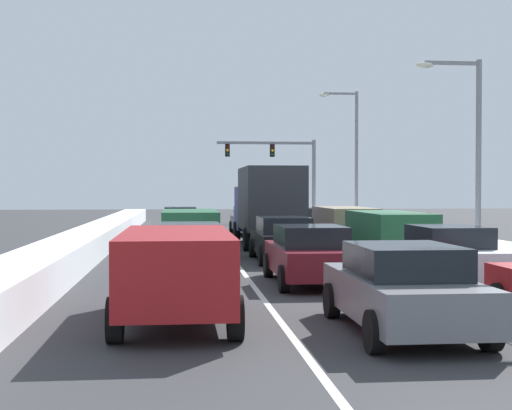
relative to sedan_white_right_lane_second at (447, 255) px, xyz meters
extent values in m
plane|color=#333335|center=(-3.27, 7.25, -0.76)|extent=(128.99, 128.99, 0.00)
cube|color=silver|center=(-1.57, 12.21, -0.76)|extent=(0.14, 54.57, 0.01)
cube|color=silver|center=(-4.97, 12.21, -0.76)|extent=(0.14, 54.57, 0.01)
cube|color=white|center=(3.73, 12.21, -0.46)|extent=(2.01, 54.57, 0.61)
cube|color=white|center=(-10.27, 12.21, -0.32)|extent=(1.57, 54.57, 0.89)
cylinder|color=black|center=(-0.73, -4.79, -0.43)|extent=(0.22, 0.66, 0.66)
cube|color=silver|center=(0.00, 0.04, -0.13)|extent=(1.82, 4.50, 0.70)
cube|color=black|center=(0.00, -0.11, 0.47)|extent=(1.64, 2.20, 0.55)
cube|color=red|center=(-0.69, -2.16, -0.01)|extent=(0.24, 0.08, 0.14)
cube|color=red|center=(0.69, -2.16, -0.01)|extent=(0.24, 0.08, 0.14)
cylinder|color=black|center=(-0.89, 1.59, -0.43)|extent=(0.22, 0.66, 0.66)
cylinder|color=black|center=(0.89, 1.59, -0.43)|extent=(0.22, 0.66, 0.66)
cylinder|color=black|center=(-0.89, -1.51, -0.43)|extent=(0.22, 0.66, 0.66)
cylinder|color=black|center=(0.89, -1.51, -0.43)|extent=(0.22, 0.66, 0.66)
cube|color=#1E5633|center=(0.25, 6.08, 0.28)|extent=(1.95, 4.90, 1.25)
cube|color=black|center=(0.25, 3.67, 0.56)|extent=(1.56, 0.06, 0.55)
cube|color=red|center=(-0.53, 3.68, 0.18)|extent=(0.20, 0.08, 0.28)
cube|color=red|center=(1.03, 3.68, 0.18)|extent=(0.20, 0.08, 0.28)
cylinder|color=black|center=(-0.70, 7.78, -0.39)|extent=(0.25, 0.74, 0.74)
cylinder|color=black|center=(1.21, 7.78, -0.39)|extent=(0.25, 0.74, 0.74)
cylinder|color=black|center=(-0.70, 4.38, -0.39)|extent=(0.25, 0.74, 0.74)
cylinder|color=black|center=(1.21, 4.38, -0.39)|extent=(0.25, 0.74, 0.74)
cube|color=#937F60|center=(0.19, 12.61, 0.28)|extent=(1.95, 4.90, 1.25)
cube|color=black|center=(0.19, 10.20, 0.56)|extent=(1.56, 0.06, 0.55)
cube|color=red|center=(-0.59, 10.21, 0.18)|extent=(0.20, 0.08, 0.28)
cube|color=red|center=(0.97, 10.21, 0.18)|extent=(0.20, 0.08, 0.28)
cylinder|color=black|center=(-0.76, 14.31, -0.39)|extent=(0.25, 0.74, 0.74)
cylinder|color=black|center=(1.15, 14.31, -0.39)|extent=(0.25, 0.74, 0.74)
cylinder|color=black|center=(-0.76, 10.91, -0.39)|extent=(0.25, 0.74, 0.74)
cylinder|color=black|center=(1.15, 10.91, -0.39)|extent=(0.25, 0.74, 0.74)
cube|color=#B7BABF|center=(0.05, 18.44, -0.13)|extent=(1.82, 4.50, 0.70)
cube|color=black|center=(0.05, 18.29, 0.47)|extent=(1.64, 2.20, 0.55)
cube|color=red|center=(-0.64, 16.24, -0.01)|extent=(0.24, 0.08, 0.14)
cube|color=red|center=(0.74, 16.24, -0.01)|extent=(0.24, 0.08, 0.14)
cylinder|color=black|center=(-0.84, 19.99, -0.43)|extent=(0.22, 0.66, 0.66)
cylinder|color=black|center=(0.94, 19.99, -0.43)|extent=(0.22, 0.66, 0.66)
cylinder|color=black|center=(-0.84, 16.89, -0.43)|extent=(0.22, 0.66, 0.66)
cylinder|color=black|center=(0.94, 16.89, -0.43)|extent=(0.22, 0.66, 0.66)
cube|color=slate|center=(-3.05, -6.05, -0.13)|extent=(1.82, 4.50, 0.70)
cube|color=black|center=(-3.05, -6.20, 0.47)|extent=(1.64, 2.20, 0.55)
cube|color=red|center=(-3.74, -8.25, -0.01)|extent=(0.24, 0.08, 0.14)
cube|color=red|center=(-2.36, -8.25, -0.01)|extent=(0.24, 0.08, 0.14)
cylinder|color=black|center=(-3.94, -4.50, -0.43)|extent=(0.22, 0.66, 0.66)
cylinder|color=black|center=(-2.16, -4.50, -0.43)|extent=(0.22, 0.66, 0.66)
cylinder|color=black|center=(-3.94, -7.60, -0.43)|extent=(0.22, 0.66, 0.66)
cylinder|color=black|center=(-2.16, -7.60, -0.43)|extent=(0.22, 0.66, 0.66)
cube|color=maroon|center=(-3.49, 0.48, -0.13)|extent=(1.82, 4.50, 0.70)
cube|color=black|center=(-3.49, 0.33, 0.47)|extent=(1.64, 2.20, 0.55)
cube|color=red|center=(-4.18, -1.72, -0.01)|extent=(0.24, 0.08, 0.14)
cube|color=red|center=(-2.79, -1.72, -0.01)|extent=(0.24, 0.08, 0.14)
cylinder|color=black|center=(-4.38, 2.03, -0.43)|extent=(0.22, 0.66, 0.66)
cylinder|color=black|center=(-2.60, 2.03, -0.43)|extent=(0.22, 0.66, 0.66)
cylinder|color=black|center=(-4.38, -1.07, -0.43)|extent=(0.22, 0.66, 0.66)
cylinder|color=black|center=(-2.60, -1.07, -0.43)|extent=(0.22, 0.66, 0.66)
cube|color=black|center=(-3.33, 6.46, -0.13)|extent=(1.82, 4.50, 0.70)
cube|color=black|center=(-3.33, 6.31, 0.47)|extent=(1.64, 2.20, 0.55)
cube|color=red|center=(-4.02, 4.26, -0.01)|extent=(0.24, 0.08, 0.14)
cube|color=red|center=(-2.64, 4.26, -0.01)|extent=(0.24, 0.08, 0.14)
cylinder|color=black|center=(-4.22, 8.01, -0.43)|extent=(0.22, 0.66, 0.66)
cylinder|color=black|center=(-2.44, 8.01, -0.43)|extent=(0.22, 0.66, 0.66)
cylinder|color=black|center=(-4.22, 4.91, -0.43)|extent=(0.22, 0.66, 0.66)
cylinder|color=black|center=(-2.44, 4.91, -0.43)|extent=(0.22, 0.66, 0.66)
cube|color=navy|center=(-3.05, 15.83, 0.80)|extent=(2.35, 2.20, 2.00)
cube|color=#333338|center=(-3.05, 12.23, 1.30)|extent=(2.35, 5.00, 2.60)
cylinder|color=black|center=(-4.17, 16.13, -0.30)|extent=(0.28, 0.92, 0.92)
cylinder|color=black|center=(-1.92, 16.13, -0.30)|extent=(0.28, 0.92, 0.92)
cylinder|color=black|center=(-4.17, 10.73, -0.30)|extent=(0.28, 0.92, 0.92)
cylinder|color=black|center=(-1.92, 10.73, -0.30)|extent=(0.28, 0.92, 0.92)
cube|color=#38383D|center=(-3.07, 21.19, -0.13)|extent=(1.82, 4.50, 0.70)
cube|color=black|center=(-3.07, 21.04, 0.47)|extent=(1.64, 2.20, 0.55)
cube|color=red|center=(-3.77, 18.99, -0.01)|extent=(0.24, 0.08, 0.14)
cube|color=red|center=(-2.38, 18.99, -0.01)|extent=(0.24, 0.08, 0.14)
cylinder|color=black|center=(-3.96, 22.74, -0.43)|extent=(0.22, 0.66, 0.66)
cylinder|color=black|center=(-2.18, 22.74, -0.43)|extent=(0.22, 0.66, 0.66)
cylinder|color=black|center=(-3.96, 19.64, -0.43)|extent=(0.22, 0.66, 0.66)
cylinder|color=black|center=(-2.18, 19.64, -0.43)|extent=(0.22, 0.66, 0.66)
cube|color=maroon|center=(-6.88, -4.74, 0.28)|extent=(1.95, 4.90, 1.25)
cube|color=black|center=(-6.88, -7.15, 0.56)|extent=(1.56, 0.06, 0.55)
cube|color=red|center=(-7.66, -7.14, 0.18)|extent=(0.20, 0.08, 0.28)
cube|color=red|center=(-6.10, -7.14, 0.18)|extent=(0.20, 0.08, 0.28)
cylinder|color=black|center=(-7.84, -3.04, -0.39)|extent=(0.25, 0.74, 0.74)
cylinder|color=black|center=(-5.93, -3.04, -0.39)|extent=(0.25, 0.74, 0.74)
cylinder|color=black|center=(-7.84, -6.44, -0.39)|extent=(0.25, 0.74, 0.74)
cylinder|color=black|center=(-5.93, -6.44, -0.39)|extent=(0.25, 0.74, 0.74)
cube|color=silver|center=(-6.55, 2.31, -0.13)|extent=(1.82, 4.50, 0.70)
cube|color=black|center=(-6.55, 2.16, 0.47)|extent=(1.64, 2.20, 0.55)
cube|color=red|center=(-7.24, 0.11, -0.01)|extent=(0.24, 0.08, 0.14)
cube|color=red|center=(-5.86, 0.11, -0.01)|extent=(0.24, 0.08, 0.14)
cylinder|color=black|center=(-7.44, 3.86, -0.43)|extent=(0.22, 0.66, 0.66)
cylinder|color=black|center=(-5.66, 3.86, -0.43)|extent=(0.22, 0.66, 0.66)
cylinder|color=black|center=(-7.44, 0.76, -0.43)|extent=(0.22, 0.66, 0.66)
cylinder|color=black|center=(-5.66, 0.76, -0.43)|extent=(0.22, 0.66, 0.66)
cube|color=#1E5633|center=(-6.46, 8.62, 0.28)|extent=(1.95, 4.90, 1.25)
cube|color=black|center=(-6.46, 6.21, 0.56)|extent=(1.56, 0.06, 0.55)
cube|color=red|center=(-7.24, 6.22, 0.18)|extent=(0.20, 0.08, 0.28)
cube|color=red|center=(-5.68, 6.22, 0.18)|extent=(0.20, 0.08, 0.28)
cylinder|color=black|center=(-7.41, 10.32, -0.39)|extent=(0.25, 0.74, 0.74)
cylinder|color=black|center=(-5.50, 10.32, -0.39)|extent=(0.25, 0.74, 0.74)
cylinder|color=black|center=(-7.41, 6.92, -0.39)|extent=(0.25, 0.74, 0.74)
cylinder|color=black|center=(-5.50, 6.92, -0.39)|extent=(0.25, 0.74, 0.74)
cube|color=#937F60|center=(-6.53, 14.85, -0.13)|extent=(1.82, 4.50, 0.70)
cube|color=black|center=(-6.53, 14.70, 0.47)|extent=(1.64, 2.20, 0.55)
cube|color=red|center=(-7.22, 12.65, -0.01)|extent=(0.24, 0.08, 0.14)
cube|color=red|center=(-5.84, 12.65, -0.01)|extent=(0.24, 0.08, 0.14)
cylinder|color=black|center=(-7.42, 16.40, -0.43)|extent=(0.22, 0.66, 0.66)
cylinder|color=black|center=(-5.64, 16.40, -0.43)|extent=(0.22, 0.66, 0.66)
cylinder|color=black|center=(-7.42, 13.30, -0.43)|extent=(0.22, 0.66, 0.66)
cylinder|color=black|center=(-5.64, 13.30, -0.43)|extent=(0.22, 0.66, 0.66)
cube|color=#B7BABF|center=(-6.81, 21.01, -0.13)|extent=(1.82, 4.50, 0.70)
cube|color=black|center=(-6.81, 20.86, 0.47)|extent=(1.64, 2.20, 0.55)
cube|color=red|center=(-7.50, 18.81, -0.01)|extent=(0.24, 0.08, 0.14)
cube|color=red|center=(-6.11, 18.81, -0.01)|extent=(0.24, 0.08, 0.14)
cylinder|color=black|center=(-7.70, 22.56, -0.43)|extent=(0.22, 0.66, 0.66)
cylinder|color=black|center=(-5.92, 22.56, -0.43)|extent=(0.22, 0.66, 0.66)
cylinder|color=black|center=(-7.70, 19.46, -0.43)|extent=(0.22, 0.66, 0.66)
cylinder|color=black|center=(-5.92, 19.46, -0.43)|extent=(0.22, 0.66, 0.66)
cylinder|color=slate|center=(3.33, 37.02, 2.34)|extent=(0.28, 0.28, 6.20)
cube|color=slate|center=(-0.37, 37.02, 5.19)|extent=(7.40, 0.20, 0.20)
cube|color=black|center=(0.13, 37.02, 4.61)|extent=(0.34, 0.34, 0.95)
sphere|color=#4C0A0A|center=(0.13, 36.83, 4.90)|extent=(0.22, 0.22, 0.22)
sphere|color=#F2AD14|center=(0.13, 36.83, 4.61)|extent=(0.22, 0.22, 0.22)
sphere|color=#0C3819|center=(0.13, 36.83, 4.33)|extent=(0.22, 0.22, 0.22)
cube|color=black|center=(-3.27, 37.02, 4.61)|extent=(0.34, 0.34, 0.95)
sphere|color=#4C0A0A|center=(-3.27, 36.83, 4.90)|extent=(0.22, 0.22, 0.22)
sphere|color=#F2AD14|center=(-3.27, 36.83, 4.61)|extent=(0.22, 0.22, 0.22)
sphere|color=#0C3819|center=(-3.27, 36.83, 4.33)|extent=(0.22, 0.22, 0.22)
cylinder|color=gray|center=(4.91, 9.73, 3.01)|extent=(0.22, 0.22, 7.54)
cube|color=gray|center=(3.81, 9.73, 6.63)|extent=(2.20, 0.14, 0.14)
ellipsoid|color=#EAE5C6|center=(2.71, 9.73, 6.53)|extent=(0.70, 0.36, 0.24)
cylinder|color=gray|center=(4.83, 29.58, 3.69)|extent=(0.22, 0.22, 8.91)
cube|color=gray|center=(3.73, 29.58, 8.00)|extent=(2.20, 0.14, 0.14)
ellipsoid|color=#EAE5C6|center=(2.63, 29.58, 7.90)|extent=(0.70, 0.36, 0.24)
camera|label=1|loc=(-6.80, -18.19, 1.68)|focal=51.56mm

